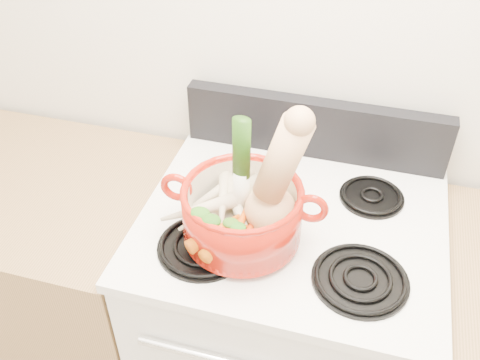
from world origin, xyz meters
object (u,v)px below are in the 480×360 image
(stove_body, at_px, (283,331))
(dutch_oven, at_px, (242,213))
(leek, at_px, (241,168))
(squash, at_px, (273,176))

(stove_body, relative_size, dutch_oven, 3.21)
(dutch_oven, xyz_separation_m, leek, (-0.01, 0.04, 0.10))
(stove_body, bearing_deg, leek, -153.10)
(leek, bearing_deg, stove_body, 36.24)
(squash, bearing_deg, stove_body, 49.20)
(squash, bearing_deg, dutch_oven, 176.05)
(squash, bearing_deg, leek, 145.19)
(stove_body, bearing_deg, squash, -114.11)
(stove_body, xyz_separation_m, leek, (-0.12, -0.06, 0.68))
(squash, relative_size, leek, 1.09)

